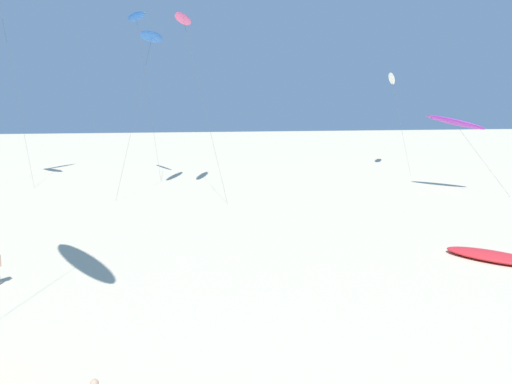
{
  "coord_description": "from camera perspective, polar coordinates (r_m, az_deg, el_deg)",
  "views": [
    {
      "loc": [
        -1.39,
        -5.13,
        8.22
      ],
      "look_at": [
        3.0,
        18.07,
        4.16
      ],
      "focal_mm": 35.7,
      "sensor_mm": 36.0,
      "label": 1
    }
  ],
  "objects": [
    {
      "name": "flying_kite_6",
      "position": [
        50.54,
        -8.13,
        18.62
      ],
      "size": [
        4.18,
        11.84,
        16.49
      ],
      "color": "#EA5193",
      "rests_on": "ground"
    },
    {
      "name": "flying_kite_5",
      "position": [
        70.94,
        14.96,
        12.16
      ],
      "size": [
        3.44,
        12.12,
        12.5
      ],
      "color": "white",
      "rests_on": "ground"
    },
    {
      "name": "flying_kite_1",
      "position": [
        51.47,
        -11.59,
        16.66
      ],
      "size": [
        4.92,
        10.1,
        15.14
      ],
      "color": "blue",
      "rests_on": "ground"
    },
    {
      "name": "grounded_kite_0",
      "position": [
        30.25,
        25.01,
        -6.53
      ],
      "size": [
        4.53,
        4.99,
        0.42
      ],
      "color": "red",
      "rests_on": "ground"
    },
    {
      "name": "flying_kite_8",
      "position": [
        52.25,
        21.4,
        7.3
      ],
      "size": [
        5.83,
        6.78,
        7.58
      ],
      "color": "purple",
      "rests_on": "ground"
    },
    {
      "name": "flying_kite_7",
      "position": [
        58.72,
        -13.27,
        18.59
      ],
      "size": [
        3.41,
        6.12,
        18.01
      ],
      "color": "blue",
      "rests_on": "ground"
    }
  ]
}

